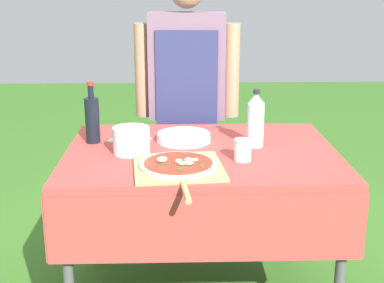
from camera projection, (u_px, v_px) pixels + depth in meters
The scene contains 9 objects.
prep_table at pixel (201, 167), 2.48m from camera, with size 1.25×0.94×0.79m.
person_cook at pixel (187, 93), 3.04m from camera, with size 0.59×0.21×1.57m.
pizza_on_peel at pixel (178, 166), 2.20m from camera, with size 0.40×0.56×0.06m.
oil_bottle at pixel (92, 119), 2.54m from camera, with size 0.07×0.07×0.29m.
water_bottle at pixel (256, 120), 2.48m from camera, with size 0.08×0.08×0.27m.
herb_container at pixel (129, 136), 2.59m from camera, with size 0.21×0.17×0.05m.
mixing_tub at pixel (131, 140), 2.39m from camera, with size 0.17×0.17×0.12m, color silver.
plate_stack at pixel (184, 137), 2.58m from camera, with size 0.26×0.26×0.04m.
sauce_jar at pixel (243, 151), 2.30m from camera, with size 0.08×0.08×0.09m.
Camera 1 is at (-0.11, -2.34, 1.54)m, focal length 50.00 mm.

